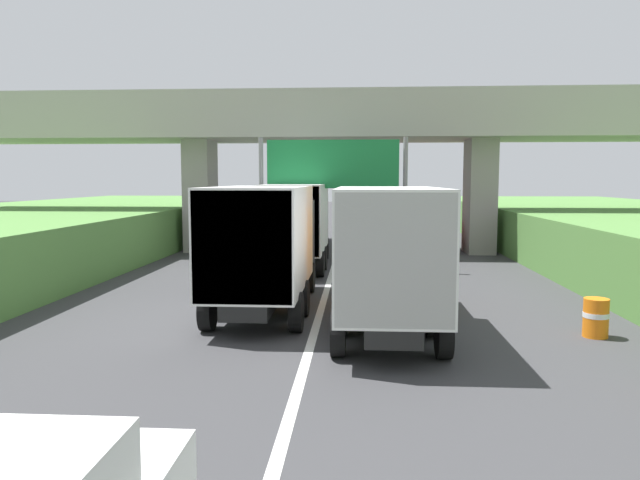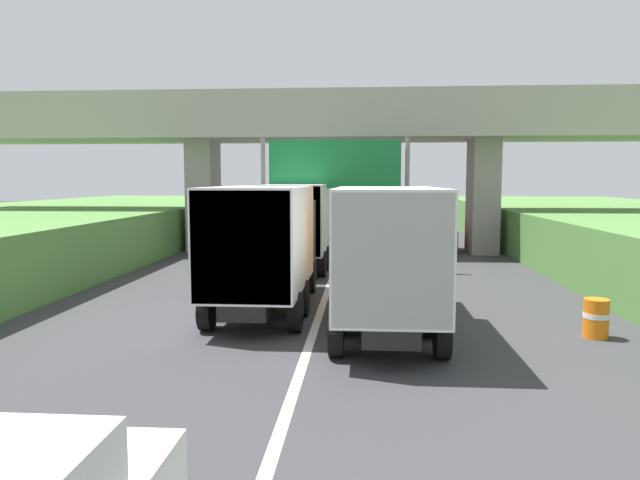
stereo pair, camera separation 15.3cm
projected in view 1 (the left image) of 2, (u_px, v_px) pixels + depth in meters
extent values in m
cube|color=white|center=(333.00, 270.00, 23.99)|extent=(0.20, 89.75, 0.01)
cube|color=#9E998E|center=(338.00, 129.00, 29.55)|extent=(40.00, 4.80, 1.10)
cube|color=#9E998E|center=(337.00, 100.00, 27.23)|extent=(40.00, 0.36, 1.10)
cube|color=#9E998E|center=(340.00, 111.00, 31.64)|extent=(40.00, 0.36, 1.10)
cube|color=gray|center=(201.00, 196.00, 30.33)|extent=(1.30, 2.20, 5.58)
cube|color=gray|center=(480.00, 197.00, 29.43)|extent=(1.30, 2.20, 5.58)
cylinder|color=slate|center=(261.00, 204.00, 23.85)|extent=(0.18, 0.18, 5.28)
cylinder|color=slate|center=(405.00, 205.00, 23.48)|extent=(0.18, 0.18, 5.28)
cube|color=#167238|center=(333.00, 164.00, 23.50)|extent=(5.20, 0.12, 1.90)
cube|color=white|center=(333.00, 164.00, 23.49)|extent=(4.89, 0.01, 1.67)
cube|color=black|center=(268.00, 286.00, 16.70)|extent=(1.10, 7.30, 0.36)
cube|color=black|center=(279.00, 234.00, 19.16)|extent=(2.10, 2.10, 2.10)
cube|color=#2D3842|center=(283.00, 222.00, 20.15)|extent=(1.89, 0.06, 0.90)
cube|color=silver|center=(261.00, 237.00, 15.51)|extent=(2.30, 5.20, 2.60)
cube|color=#A8A8A4|center=(241.00, 248.00, 12.95)|extent=(2.21, 0.04, 2.50)
cylinder|color=black|center=(250.00, 277.00, 19.37)|extent=(0.30, 0.96, 0.96)
cylinder|color=black|center=(310.00, 277.00, 19.24)|extent=(0.30, 0.96, 0.96)
cylinder|color=black|center=(208.00, 311.00, 14.33)|extent=(0.30, 0.96, 0.96)
cylinder|color=black|center=(296.00, 312.00, 14.19)|extent=(0.30, 0.96, 0.96)
cylinder|color=black|center=(224.00, 297.00, 16.01)|extent=(0.30, 0.96, 0.96)
cylinder|color=black|center=(303.00, 298.00, 15.87)|extent=(0.30, 0.96, 0.96)
cube|color=black|center=(298.00, 251.00, 24.80)|extent=(1.10, 7.30, 0.36)
cube|color=#B2B5B7|center=(304.00, 218.00, 27.26)|extent=(2.10, 2.10, 2.10)
cube|color=#2D3842|center=(306.00, 210.00, 28.24)|extent=(1.89, 0.06, 0.90)
cube|color=silver|center=(296.00, 217.00, 23.61)|extent=(2.30, 5.20, 2.60)
cube|color=#A8A8A4|center=(288.00, 222.00, 21.05)|extent=(2.21, 0.04, 2.50)
cylinder|color=black|center=(283.00, 248.00, 27.46)|extent=(0.30, 0.96, 0.96)
cylinder|color=black|center=(325.00, 248.00, 27.34)|extent=(0.30, 0.96, 0.96)
cylinder|color=black|center=(263.00, 264.00, 22.43)|extent=(0.30, 0.96, 0.96)
cylinder|color=black|center=(320.00, 264.00, 22.29)|extent=(0.30, 0.96, 0.96)
cylinder|color=black|center=(270.00, 258.00, 24.10)|extent=(0.30, 0.96, 0.96)
cylinder|color=black|center=(323.00, 258.00, 23.97)|extent=(0.30, 0.96, 0.96)
cube|color=black|center=(305.00, 233.00, 33.41)|extent=(1.10, 7.30, 0.36)
cube|color=#233D9E|center=(309.00, 209.00, 35.87)|extent=(2.10, 2.10, 2.10)
cube|color=#2D3842|center=(311.00, 203.00, 36.85)|extent=(1.89, 0.06, 0.90)
cube|color=#B7B7B2|center=(304.00, 207.00, 32.22)|extent=(2.30, 5.20, 2.60)
cube|color=gray|center=(299.00, 210.00, 29.66)|extent=(2.21, 0.04, 2.50)
cylinder|color=black|center=(293.00, 232.00, 36.07)|extent=(0.30, 0.96, 0.96)
cylinder|color=black|center=(325.00, 232.00, 35.95)|extent=(0.30, 0.96, 0.96)
cylinder|color=black|center=(281.00, 240.00, 31.04)|extent=(0.30, 0.96, 0.96)
cylinder|color=black|center=(322.00, 241.00, 30.90)|extent=(0.30, 0.96, 0.96)
cylinder|color=black|center=(285.00, 237.00, 32.71)|extent=(0.30, 0.96, 0.96)
cylinder|color=black|center=(324.00, 237.00, 32.58)|extent=(0.30, 0.96, 0.96)
cube|color=black|center=(385.00, 301.00, 14.60)|extent=(1.10, 7.30, 0.36)
cube|color=orange|center=(382.00, 240.00, 17.05)|extent=(2.10, 2.10, 2.10)
cube|color=#2D3842|center=(381.00, 227.00, 18.04)|extent=(1.89, 0.06, 0.90)
cube|color=silver|center=(388.00, 246.00, 13.40)|extent=(2.30, 5.20, 2.60)
cube|color=#A8A8A4|center=(395.00, 261.00, 10.84)|extent=(2.21, 0.04, 2.50)
cylinder|color=black|center=(348.00, 289.00, 17.26)|extent=(0.30, 0.96, 0.96)
cylinder|color=black|center=(415.00, 289.00, 17.13)|extent=(0.30, 0.96, 0.96)
cylinder|color=black|center=(338.00, 333.00, 12.22)|extent=(0.30, 0.96, 0.96)
cylinder|color=black|center=(444.00, 335.00, 12.08)|extent=(0.30, 0.96, 0.96)
cylinder|color=black|center=(341.00, 315.00, 13.90)|extent=(0.30, 0.96, 0.96)
cylinder|color=black|center=(433.00, 316.00, 13.76)|extent=(0.30, 0.96, 0.96)
cube|color=red|center=(432.00, 236.00, 31.29)|extent=(1.76, 4.10, 0.76)
cube|color=red|center=(433.00, 223.00, 31.07)|extent=(1.56, 1.90, 0.64)
cube|color=#2D3842|center=(435.00, 224.00, 30.16)|extent=(1.44, 0.06, 0.54)
cylinder|color=black|center=(414.00, 240.00, 32.64)|extent=(0.22, 0.64, 0.64)
cylinder|color=black|center=(444.00, 240.00, 32.54)|extent=(0.22, 0.64, 0.64)
cylinder|color=black|center=(419.00, 245.00, 30.12)|extent=(0.22, 0.64, 0.64)
cylinder|color=black|center=(452.00, 246.00, 30.01)|extent=(0.22, 0.64, 0.64)
cylinder|color=orange|center=(596.00, 318.00, 13.74)|extent=(0.56, 0.56, 0.90)
cylinder|color=white|center=(596.00, 315.00, 13.74)|extent=(0.57, 0.57, 0.12)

